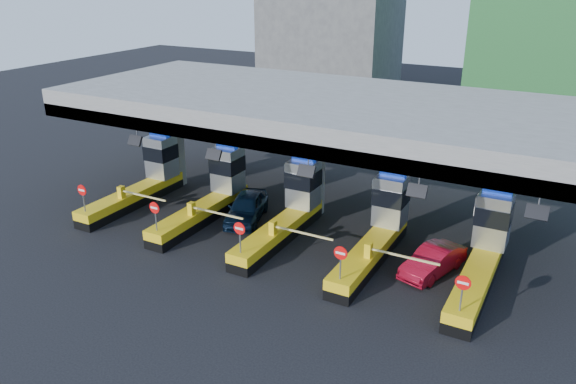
% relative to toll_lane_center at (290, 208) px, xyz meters
% --- Properties ---
extents(ground, '(120.00, 120.00, 0.00)m').
position_rel_toll_lane_center_xyz_m(ground, '(-0.00, -0.28, -1.40)').
color(ground, black).
rests_on(ground, ground).
extents(toll_canopy, '(28.00, 12.09, 7.00)m').
position_rel_toll_lane_center_xyz_m(toll_canopy, '(-0.00, 2.59, 4.74)').
color(toll_canopy, slate).
rests_on(toll_canopy, ground).
extents(toll_lane_far_left, '(4.43, 8.00, 4.16)m').
position_rel_toll_lane_center_xyz_m(toll_lane_far_left, '(-10.00, 0.00, 0.00)').
color(toll_lane_far_left, black).
rests_on(toll_lane_far_left, ground).
extents(toll_lane_left, '(4.43, 8.00, 4.16)m').
position_rel_toll_lane_center_xyz_m(toll_lane_left, '(-5.00, 0.00, 0.00)').
color(toll_lane_left, black).
rests_on(toll_lane_left, ground).
extents(toll_lane_center, '(4.43, 8.00, 4.16)m').
position_rel_toll_lane_center_xyz_m(toll_lane_center, '(0.00, 0.00, 0.00)').
color(toll_lane_center, black).
rests_on(toll_lane_center, ground).
extents(toll_lane_right, '(4.43, 8.00, 4.16)m').
position_rel_toll_lane_center_xyz_m(toll_lane_right, '(5.00, 0.00, 0.00)').
color(toll_lane_right, black).
rests_on(toll_lane_right, ground).
extents(toll_lane_far_right, '(4.43, 8.00, 4.16)m').
position_rel_toll_lane_center_xyz_m(toll_lane_far_right, '(10.00, 0.00, 0.00)').
color(toll_lane_far_right, black).
rests_on(toll_lane_far_right, ground).
extents(bg_building_concrete, '(14.00, 10.00, 18.00)m').
position_rel_toll_lane_center_xyz_m(bg_building_concrete, '(-14.00, 35.72, 7.60)').
color(bg_building_concrete, '#4C4C49').
rests_on(bg_building_concrete, ground).
extents(van, '(3.10, 4.84, 1.53)m').
position_rel_toll_lane_center_xyz_m(van, '(-2.91, 0.21, -0.63)').
color(van, black).
rests_on(van, ground).
extents(red_car, '(2.44, 4.12, 1.28)m').
position_rel_toll_lane_center_xyz_m(red_car, '(7.91, -0.77, -0.76)').
color(red_car, maroon).
rests_on(red_car, ground).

